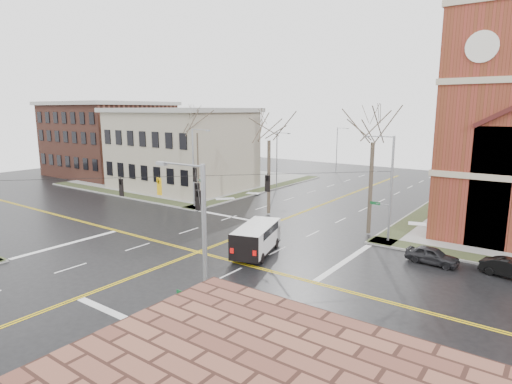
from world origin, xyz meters
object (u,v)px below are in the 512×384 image
Objects in this scene: signal_pole_se at (202,264)px; tree_nw_far at (196,128)px; parked_car_a at (432,255)px; tree_nw_near at (269,136)px; streetlight_north_b at (338,148)px; cargo_van at (257,236)px; parked_car_b at (511,269)px; tree_ne at (373,136)px; signal_pole_nw at (194,166)px; streetlight_north_a at (278,157)px; signal_pole_ne at (389,186)px.

tree_nw_far is at bearing 133.95° from signal_pole_se.
parked_car_a is 0.32× the size of tree_nw_near.
streetlight_north_b is 34.55m from tree_nw_far.
signal_pole_se is 1.40× the size of cargo_van.
parked_car_b is 0.30× the size of tree_nw_far.
parked_car_b is 15.00m from tree_ne.
tree_nw_far reaches higher than tree_nw_near.
signal_pole_nw and signal_pole_se have the same top height.
signal_pole_nw is at bearing 132.75° from cargo_van.
signal_pole_nw is 1.00× the size of signal_pole_se.
tree_nw_near reaches higher than signal_pole_se.
cargo_van is 13.70m from tree_ne.
signal_pole_nw is 9.81m from tree_nw_near.
tree_nw_far is at bearing 177.28° from tree_ne.
signal_pole_se is 0.72× the size of tree_ne.
tree_nw_far is at bearing -99.86° from streetlight_north_a.
signal_pole_ne is at bearing 32.76° from cargo_van.
signal_pole_nw is at bearing 180.00° from signal_pole_ne.
signal_pole_se is 24.71m from tree_ne.
parked_car_a is at bearing -16.47° from tree_nw_near.
streetlight_north_b is at bearing 103.40° from tree_nw_near.
signal_pole_se is at bearing -61.31° from tree_nw_near.
streetlight_north_a is 33.30m from parked_car_a.
cargo_van is 0.54× the size of tree_nw_near.
parked_car_b is at bearing -51.26° from streetlight_north_b.
streetlight_north_a reaches higher than parked_car_a.
streetlight_north_a is 0.64× the size of tree_ne.
tree_ne is at bearing 94.93° from signal_pole_se.
signal_pole_se is 35.45m from tree_nw_far.
tree_nw_far reaches higher than cargo_van.
signal_pole_se is 1.12× the size of streetlight_north_a.
signal_pole_nw is at bearing 134.55° from signal_pole_se.
signal_pole_ne and signal_pole_nw have the same top height.
parked_car_b is at bearing 1.80° from cargo_van.
tree_ne is (-2.09, 24.29, 4.03)m from signal_pole_se.
tree_nw_near is (-13.81, 25.23, 3.63)m from signal_pole_se.
streetlight_north_b is at bearing 38.35° from parked_car_a.
tree_nw_near reaches higher than parked_car_a.
streetlight_north_b is at bearing 88.95° from signal_pole_nw.
parked_car_a is (4.59, -3.21, -4.31)m from signal_pole_ne.
signal_pole_ne is 1.00× the size of signal_pole_nw.
cargo_van is 1.69× the size of parked_car_b.
signal_pole_ne is at bearing -5.49° from tree_nw_far.
tree_ne is (20.55, 1.29, 4.03)m from signal_pole_nw.
cargo_van is at bearing 119.62° from parked_car_a.
cargo_van is at bearing -33.17° from tree_nw_far.
tree_nw_far reaches higher than parked_car_a.
tree_nw_far reaches higher than signal_pole_se.
cargo_van is 1.71× the size of parked_car_a.
streetlight_north_b is 0.64× the size of tree_nw_far.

